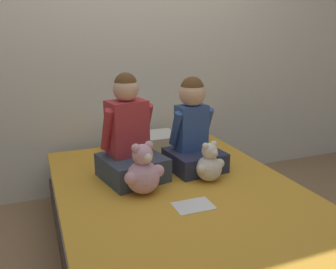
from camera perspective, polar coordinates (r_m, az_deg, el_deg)
ground_plane at (r=2.32m, az=2.23°, el=-18.28°), size 14.00×14.00×0.00m
wall_behind_bed at (r=2.95m, az=-6.37°, el=14.98°), size 8.00×0.06×2.50m
bed at (r=2.21m, az=2.29°, el=-13.90°), size 1.42×1.97×0.41m
child_on_left at (r=2.23m, az=-6.21°, el=-0.92°), size 0.43×0.44×0.66m
child_on_right at (r=2.37m, az=4.04°, el=0.37°), size 0.37×0.37×0.62m
teddy_bear_held_by_left_child at (r=2.04m, az=-4.01°, el=-6.05°), size 0.25×0.19×0.31m
teddy_bear_held_by_right_child at (r=2.22m, az=6.64°, el=-4.80°), size 0.21×0.16×0.25m
pillow_at_headboard at (r=2.80m, az=-4.29°, el=-1.28°), size 0.56×0.28×0.11m
sign_card at (r=1.95m, az=4.10°, el=-11.33°), size 0.21×0.15×0.00m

